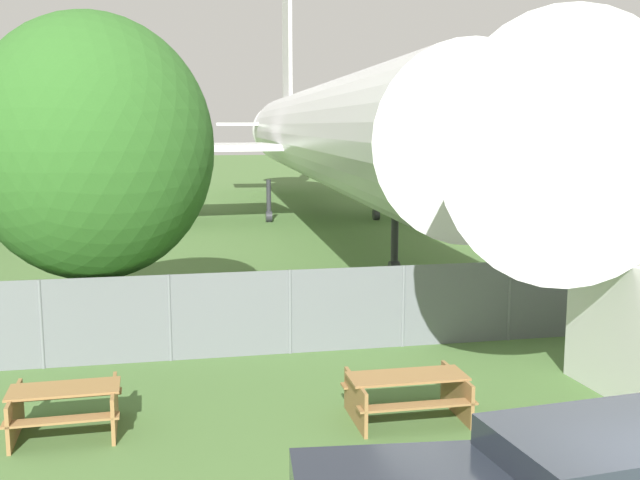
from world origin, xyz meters
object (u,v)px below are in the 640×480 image
picnic_bench_near_cabin (407,391)px  picnic_bench_open_grass (65,405)px  tree_near_hangar (92,149)px  airplane (328,135)px

picnic_bench_near_cabin → picnic_bench_open_grass: (-5.55, 0.52, -0.01)m
picnic_bench_near_cabin → tree_near_hangar: tree_near_hangar is taller
airplane → tree_near_hangar: airplane is taller
picnic_bench_near_cabin → tree_near_hangar: size_ratio=0.27×
picnic_bench_near_cabin → picnic_bench_open_grass: size_ratio=1.13×
picnic_bench_near_cabin → picnic_bench_open_grass: bearing=174.7°
airplane → picnic_bench_near_cabin: airplane is taller
picnic_bench_open_grass → tree_near_hangar: (0.16, 4.70, 3.93)m
picnic_bench_near_cabin → airplane: bearing=80.9°
picnic_bench_near_cabin → tree_near_hangar: 8.47m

